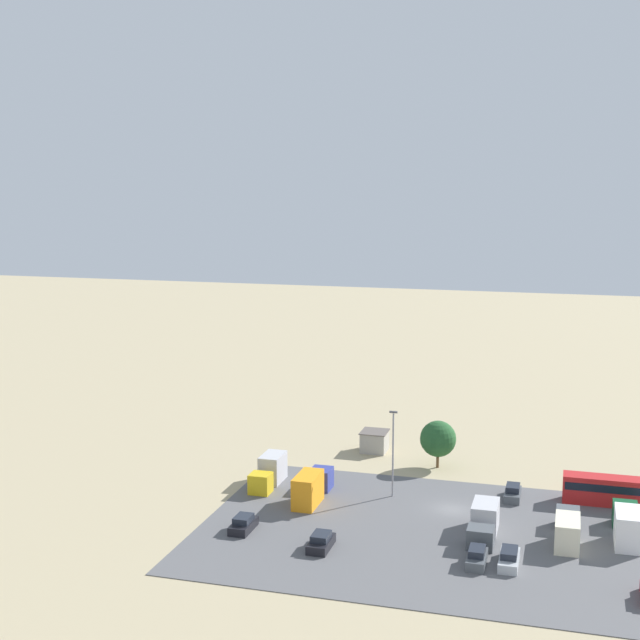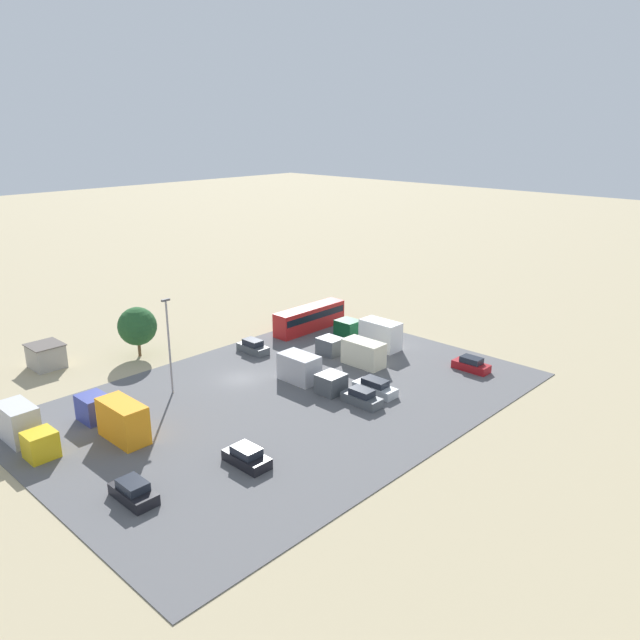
{
  "view_description": "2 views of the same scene",
  "coord_description": "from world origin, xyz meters",
  "px_view_note": "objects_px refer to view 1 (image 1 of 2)",
  "views": [
    {
      "loc": [
        -11.73,
        93.61,
        35.61
      ],
      "look_at": [
        7.66,
        25.84,
        24.63
      ],
      "focal_mm": 50.0,
      "sensor_mm": 36.0,
      "label": 1
    },
    {
      "loc": [
        39.22,
        49.19,
        26.7
      ],
      "look_at": [
        -3.94,
        8.17,
        7.65
      ],
      "focal_mm": 35.0,
      "sensor_mm": 36.0,
      "label": 2
    }
  ],
  "objects_px": {
    "parked_car_4": "(513,493)",
    "parked_truck_3": "(627,524)",
    "shed_building": "(374,441)",
    "bus": "(614,490)",
    "parked_car_2": "(509,558)",
    "parked_truck_4": "(484,522)",
    "parked_car_5": "(243,524)",
    "parked_car_1": "(321,542)",
    "parked_truck_1": "(269,472)",
    "parked_truck_2": "(567,529)",
    "parked_car_0": "(477,557)",
    "parked_truck_0": "(312,487)"
  },
  "relations": [
    {
      "from": "parked_truck_0",
      "to": "parked_car_4",
      "type": "bearing_deg",
      "value": 17.01
    },
    {
      "from": "parked_car_2",
      "to": "parked_car_5",
      "type": "relative_size",
      "value": 1.15
    },
    {
      "from": "bus",
      "to": "parked_truck_4",
      "type": "relative_size",
      "value": 1.38
    },
    {
      "from": "parked_truck_1",
      "to": "parked_truck_2",
      "type": "bearing_deg",
      "value": 167.07
    },
    {
      "from": "parked_truck_0",
      "to": "parked_car_5",
      "type": "bearing_deg",
      "value": -112.58
    },
    {
      "from": "parked_car_1",
      "to": "parked_truck_1",
      "type": "xyz_separation_m",
      "value": [
        11.0,
        -16.27,
        0.87
      ]
    },
    {
      "from": "shed_building",
      "to": "parked_car_1",
      "type": "distance_m",
      "value": 32.81
    },
    {
      "from": "parked_car_0",
      "to": "parked_truck_0",
      "type": "height_order",
      "value": "parked_truck_0"
    },
    {
      "from": "parked_car_4",
      "to": "parked_car_5",
      "type": "xyz_separation_m",
      "value": [
        26.05,
        16.97,
        -0.04
      ]
    },
    {
      "from": "parked_car_2",
      "to": "parked_truck_4",
      "type": "height_order",
      "value": "parked_truck_4"
    },
    {
      "from": "parked_car_5",
      "to": "parked_truck_2",
      "type": "xyz_separation_m",
      "value": [
        -32.11,
        -6.22,
        0.68
      ]
    },
    {
      "from": "bus",
      "to": "parked_truck_2",
      "type": "bearing_deg",
      "value": -22.31
    },
    {
      "from": "parked_car_1",
      "to": "parked_truck_1",
      "type": "distance_m",
      "value": 19.66
    },
    {
      "from": "parked_truck_4",
      "to": "parked_car_2",
      "type": "bearing_deg",
      "value": 114.31
    },
    {
      "from": "bus",
      "to": "parked_truck_3",
      "type": "xyz_separation_m",
      "value": [
        -0.84,
        9.79,
        -0.11
      ]
    },
    {
      "from": "parked_car_4",
      "to": "parked_truck_4",
      "type": "height_order",
      "value": "parked_truck_4"
    },
    {
      "from": "parked_car_4",
      "to": "parked_car_5",
      "type": "bearing_deg",
      "value": 33.08
    },
    {
      "from": "parked_car_5",
      "to": "parked_truck_0",
      "type": "relative_size",
      "value": 0.44
    },
    {
      "from": "parked_car_2",
      "to": "parked_truck_2",
      "type": "height_order",
      "value": "parked_truck_2"
    },
    {
      "from": "parked_car_4",
      "to": "parked_truck_3",
      "type": "relative_size",
      "value": 0.46
    },
    {
      "from": "parked_truck_1",
      "to": "parked_truck_2",
      "type": "distance_m",
      "value": 35.05
    },
    {
      "from": "bus",
      "to": "parked_truck_3",
      "type": "distance_m",
      "value": 9.83
    },
    {
      "from": "shed_building",
      "to": "parked_car_2",
      "type": "xyz_separation_m",
      "value": [
        -19.91,
        31.62,
        -0.65
      ]
    },
    {
      "from": "parked_car_5",
      "to": "parked_car_4",
      "type": "bearing_deg",
      "value": -146.92
    },
    {
      "from": "bus",
      "to": "parked_car_2",
      "type": "relative_size",
      "value": 2.36
    },
    {
      "from": "shed_building",
      "to": "parked_truck_4",
      "type": "distance_m",
      "value": 30.15
    },
    {
      "from": "shed_building",
      "to": "parked_car_5",
      "type": "bearing_deg",
      "value": 77.03
    },
    {
      "from": "parked_truck_2",
      "to": "parked_truck_3",
      "type": "relative_size",
      "value": 0.98
    },
    {
      "from": "shed_building",
      "to": "parked_truck_3",
      "type": "height_order",
      "value": "parked_truck_3"
    },
    {
      "from": "shed_building",
      "to": "parked_truck_0",
      "type": "height_order",
      "value": "parked_truck_0"
    },
    {
      "from": "parked_truck_0",
      "to": "parked_truck_1",
      "type": "height_order",
      "value": "parked_truck_0"
    },
    {
      "from": "parked_car_2",
      "to": "parked_truck_0",
      "type": "height_order",
      "value": "parked_truck_0"
    },
    {
      "from": "shed_building",
      "to": "parked_truck_1",
      "type": "relative_size",
      "value": 0.5
    },
    {
      "from": "parked_car_5",
      "to": "parked_car_2",
      "type": "bearing_deg",
      "value": 177.71
    },
    {
      "from": "parked_car_1",
      "to": "parked_truck_2",
      "type": "height_order",
      "value": "parked_truck_2"
    },
    {
      "from": "shed_building",
      "to": "parked_car_2",
      "type": "height_order",
      "value": "shed_building"
    },
    {
      "from": "parked_truck_0",
      "to": "parked_car_1",
      "type": "bearing_deg",
      "value": -69.59
    },
    {
      "from": "parked_truck_3",
      "to": "parked_truck_4",
      "type": "bearing_deg",
      "value": -168.74
    },
    {
      "from": "parked_car_4",
      "to": "parked_truck_4",
      "type": "xyz_separation_m",
      "value": [
        2.12,
        11.4,
        0.66
      ]
    },
    {
      "from": "bus",
      "to": "parked_car_4",
      "type": "relative_size",
      "value": 2.67
    },
    {
      "from": "bus",
      "to": "parked_truck_1",
      "type": "bearing_deg",
      "value": -84.04
    },
    {
      "from": "parked_car_4",
      "to": "parked_truck_1",
      "type": "height_order",
      "value": "parked_truck_1"
    },
    {
      "from": "shed_building",
      "to": "parked_truck_3",
      "type": "bearing_deg",
      "value": 144.23
    },
    {
      "from": "parked_car_0",
      "to": "parked_car_2",
      "type": "distance_m",
      "value": 3.0
    },
    {
      "from": "parked_truck_3",
      "to": "parked_truck_4",
      "type": "height_order",
      "value": "parked_truck_3"
    },
    {
      "from": "bus",
      "to": "parked_truck_3",
      "type": "height_order",
      "value": "parked_truck_3"
    },
    {
      "from": "parked_car_1",
      "to": "parked_truck_1",
      "type": "relative_size",
      "value": 0.56
    },
    {
      "from": "parked_car_2",
      "to": "parked_car_0",
      "type": "bearing_deg",
      "value": 13.02
    },
    {
      "from": "parked_car_5",
      "to": "parked_truck_4",
      "type": "height_order",
      "value": "parked_truck_4"
    },
    {
      "from": "parked_car_1",
      "to": "parked_car_5",
      "type": "relative_size",
      "value": 1.02
    }
  ]
}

